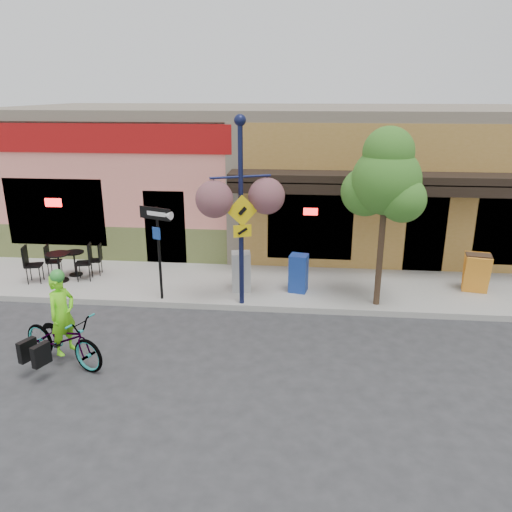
# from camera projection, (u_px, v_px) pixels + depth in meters

# --- Properties ---
(ground) EXTENTS (90.00, 90.00, 0.00)m
(ground) POSITION_uv_depth(u_px,v_px,m) (256.00, 321.00, 11.42)
(ground) COLOR #2D2D30
(ground) RESTS_ON ground
(sidewalk) EXTENTS (24.00, 3.00, 0.15)m
(sidewalk) POSITION_uv_depth(u_px,v_px,m) (263.00, 286.00, 13.29)
(sidewalk) COLOR #9E9B93
(sidewalk) RESTS_ON ground
(curb) EXTENTS (24.00, 0.12, 0.15)m
(curb) POSITION_uv_depth(u_px,v_px,m) (258.00, 308.00, 11.92)
(curb) COLOR #A8A59E
(curb) RESTS_ON ground
(building) EXTENTS (18.20, 8.20, 4.50)m
(building) POSITION_uv_depth(u_px,v_px,m) (276.00, 172.00, 17.80)
(building) COLOR #F38878
(building) RESTS_ON ground
(bicycle) EXTENTS (2.09, 1.39, 1.04)m
(bicycle) POSITION_uv_depth(u_px,v_px,m) (63.00, 339.00, 9.50)
(bicycle) COLOR maroon
(bicycle) RESTS_ON ground
(cyclist_rider) EXTENTS (0.56, 0.67, 1.57)m
(cyclist_rider) POSITION_uv_depth(u_px,v_px,m) (64.00, 326.00, 9.41)
(cyclist_rider) COLOR #78FF1A
(cyclist_rider) RESTS_ON ground
(lamp_post) EXTENTS (1.51, 1.05, 4.40)m
(lamp_post) POSITION_uv_depth(u_px,v_px,m) (241.00, 214.00, 11.33)
(lamp_post) COLOR #13183D
(lamp_post) RESTS_ON sidewalk
(one_way_sign) EXTENTS (0.89, 0.50, 2.30)m
(one_way_sign) POSITION_uv_depth(u_px,v_px,m) (159.00, 254.00, 11.92)
(one_way_sign) COLOR black
(one_way_sign) RESTS_ON sidewalk
(cafe_set_left) EXTENTS (1.84, 1.22, 1.01)m
(cafe_set_left) POSITION_uv_depth(u_px,v_px,m) (59.00, 263.00, 13.25)
(cafe_set_left) COLOR black
(cafe_set_left) RESTS_ON sidewalk
(cafe_set_right) EXTENTS (1.56, 0.97, 0.88)m
(cafe_set_right) POSITION_uv_depth(u_px,v_px,m) (74.00, 260.00, 13.70)
(cafe_set_right) COLOR black
(cafe_set_right) RESTS_ON sidewalk
(newspaper_box_blue) EXTENTS (0.51, 0.47, 0.97)m
(newspaper_box_blue) POSITION_uv_depth(u_px,v_px,m) (298.00, 273.00, 12.58)
(newspaper_box_blue) COLOR navy
(newspaper_box_blue) RESTS_ON sidewalk
(newspaper_box_grey) EXTENTS (0.53, 0.49, 1.00)m
(newspaper_box_grey) POSITION_uv_depth(u_px,v_px,m) (241.00, 271.00, 12.65)
(newspaper_box_grey) COLOR #A4A4A4
(newspaper_box_grey) RESTS_ON sidewalk
(street_tree) EXTENTS (2.08, 2.08, 4.20)m
(street_tree) POSITION_uv_depth(u_px,v_px,m) (383.00, 219.00, 11.31)
(street_tree) COLOR #3D7A26
(street_tree) RESTS_ON sidewalk
(sandwich_board) EXTENTS (0.67, 0.54, 1.00)m
(sandwich_board) POSITION_uv_depth(u_px,v_px,m) (477.00, 276.00, 12.38)
(sandwich_board) COLOR orange
(sandwich_board) RESTS_ON sidewalk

